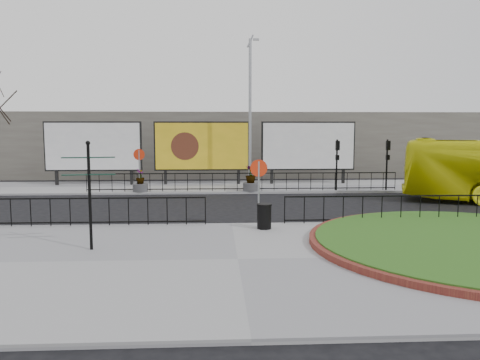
{
  "coord_description": "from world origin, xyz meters",
  "views": [
    {
      "loc": [
        -0.59,
        -17.66,
        3.7
      ],
      "look_at": [
        0.38,
        1.2,
        1.66
      ],
      "focal_mm": 35.0,
      "sensor_mm": 36.0,
      "label": 1
    }
  ],
  "objects": [
    {
      "name": "fingerpost_sign",
      "position": [
        -4.34,
        -3.74,
        2.08
      ],
      "size": [
        1.53,
        0.41,
        3.26
      ],
      "rotation": [
        0.0,
        0.0,
        0.06
      ],
      "color": "black",
      "rests_on": "pavement_near"
    },
    {
      "name": "billboard_right",
      "position": [
        5.5,
        12.97,
        2.6
      ],
      "size": [
        6.2,
        0.31,
        4.1
      ],
      "color": "black",
      "rests_on": "pavement_far"
    },
    {
      "name": "billboard_left",
      "position": [
        -8.5,
        12.97,
        2.6
      ],
      "size": [
        6.2,
        0.31,
        4.1
      ],
      "color": "black",
      "rests_on": "pavement_far"
    },
    {
      "name": "speed_sign_far",
      "position": [
        -5.0,
        9.4,
        1.92
      ],
      "size": [
        0.64,
        0.07,
        2.47
      ],
      "color": "gray",
      "rests_on": "pavement_far"
    },
    {
      "name": "pavement_far",
      "position": [
        0.0,
        12.0,
        0.06
      ],
      "size": [
        44.0,
        6.0,
        0.12
      ],
      "primitive_type": "cube",
      "color": "gray",
      "rests_on": "ground"
    },
    {
      "name": "railing_far",
      "position": [
        1.0,
        9.3,
        0.67
      ],
      "size": [
        18.0,
        0.1,
        1.1
      ],
      "primitive_type": null,
      "color": "black",
      "rests_on": "pavement_far"
    },
    {
      "name": "brick_edge",
      "position": [
        7.5,
        -4.0,
        0.21
      ],
      "size": [
        10.4,
        10.4,
        0.18
      ],
      "primitive_type": "cylinder",
      "color": "brown",
      "rests_on": "pavement_near"
    },
    {
      "name": "railing_near_left",
      "position": [
        -6.0,
        -0.3,
        0.67
      ],
      "size": [
        10.0,
        0.1,
        1.1
      ],
      "primitive_type": null,
      "color": "black",
      "rests_on": "pavement_near"
    },
    {
      "name": "ground",
      "position": [
        0.0,
        0.0,
        0.0
      ],
      "size": [
        90.0,
        90.0,
        0.0
      ],
      "primitive_type": "plane",
      "color": "black",
      "rests_on": "ground"
    },
    {
      "name": "litter_bin",
      "position": [
        1.14,
        -1.07,
        0.58
      ],
      "size": [
        0.55,
        0.55,
        0.91
      ],
      "color": "black",
      "rests_on": "pavement_near"
    },
    {
      "name": "planter_b",
      "position": [
        1.43,
        9.4,
        0.71
      ],
      "size": [
        0.91,
        0.91,
        1.51
      ],
      "color": "#4C4C4F",
      "rests_on": "pavement_far"
    },
    {
      "name": "speed_sign_near",
      "position": [
        1.0,
        -0.4,
        1.92
      ],
      "size": [
        0.64,
        0.07,
        2.47
      ],
      "color": "gray",
      "rests_on": "pavement_near"
    },
    {
      "name": "signal_pole_b",
      "position": [
        9.5,
        9.34,
        2.1
      ],
      "size": [
        0.22,
        0.26,
        3.0
      ],
      "color": "black",
      "rests_on": "pavement_far"
    },
    {
      "name": "lamp_post",
      "position": [
        1.51,
        11.0,
        4.83
      ],
      "size": [
        0.74,
        0.18,
        9.23
      ],
      "color": "gray",
      "rests_on": "pavement_far"
    },
    {
      "name": "building_backdrop",
      "position": [
        0.0,
        22.0,
        2.5
      ],
      "size": [
        40.0,
        10.0,
        5.0
      ],
      "primitive_type": "cube",
      "color": "#67635A",
      "rests_on": "ground"
    },
    {
      "name": "railing_near_right",
      "position": [
        6.5,
        -0.3,
        0.67
      ],
      "size": [
        9.0,
        0.1,
        1.1
      ],
      "primitive_type": null,
      "color": "black",
      "rests_on": "pavement_near"
    },
    {
      "name": "billboard_mid",
      "position": [
        -1.5,
        12.97,
        2.6
      ],
      "size": [
        6.2,
        0.31,
        4.1
      ],
      "color": "black",
      "rests_on": "pavement_far"
    },
    {
      "name": "signal_pole_a",
      "position": [
        6.5,
        9.34,
        2.1
      ],
      "size": [
        0.22,
        0.26,
        3.0
      ],
      "color": "black",
      "rests_on": "pavement_far"
    },
    {
      "name": "grass_lawn",
      "position": [
        7.5,
        -4.0,
        0.23
      ],
      "size": [
        10.0,
        10.0,
        0.22
      ],
      "primitive_type": "cylinder",
      "color": "#234913",
      "rests_on": "pavement_near"
    },
    {
      "name": "planter_a",
      "position": [
        -4.96,
        9.4,
        0.59
      ],
      "size": [
        0.87,
        0.87,
        1.32
      ],
      "color": "#4C4C4F",
      "rests_on": "pavement_far"
    },
    {
      "name": "pavement_near",
      "position": [
        0.0,
        -5.0,
        0.06
      ],
      "size": [
        30.0,
        10.0,
        0.12
      ],
      "primitive_type": "cube",
      "color": "gray",
      "rests_on": "ground"
    }
  ]
}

